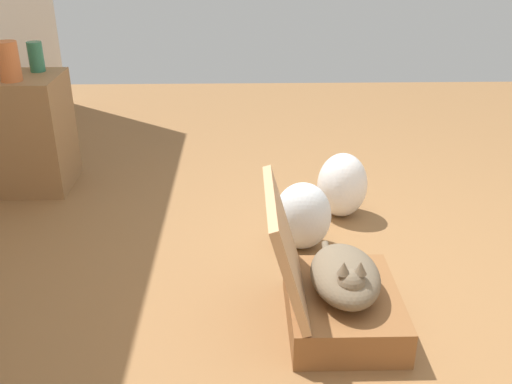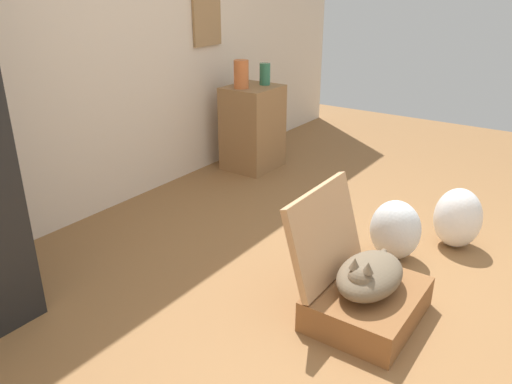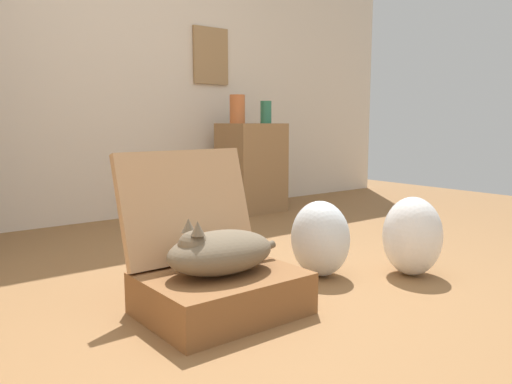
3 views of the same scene
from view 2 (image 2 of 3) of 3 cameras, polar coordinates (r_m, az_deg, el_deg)
ground_plane at (r=2.65m, az=16.50°, el=-13.18°), size 7.68×7.68×0.00m
wall_back at (r=3.53m, az=-19.53°, el=18.06°), size 6.40×0.15×2.60m
suitcase_base at (r=2.54m, az=12.45°, el=-12.24°), size 0.58×0.46×0.16m
suitcase_lid at (r=2.47m, az=7.81°, el=-4.72°), size 0.58×0.16×0.45m
cat at (r=2.45m, az=12.69°, el=-9.18°), size 0.51×0.28×0.22m
plastic_bag_white at (r=3.05m, az=15.49°, el=-4.15°), size 0.26×0.29×0.36m
plastic_bag_clear at (r=3.30m, az=21.85°, el=-2.74°), size 0.27×0.28×0.38m
side_table at (r=4.35m, az=-0.37°, el=7.29°), size 0.45×0.40×0.71m
vase_tall at (r=4.18m, az=-1.68°, el=13.19°), size 0.12×0.12×0.22m
vase_short at (r=4.32m, az=1.01°, el=13.21°), size 0.09×0.09×0.18m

